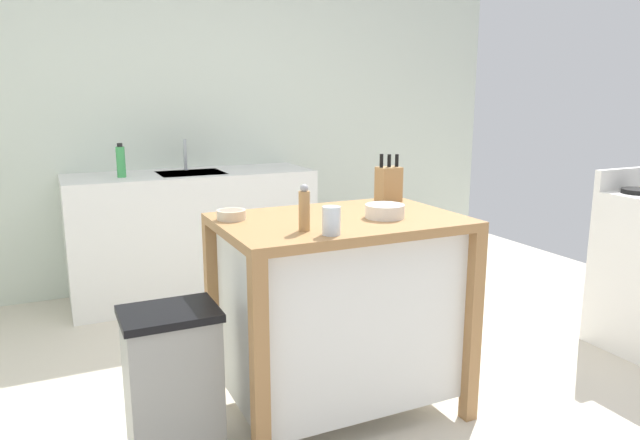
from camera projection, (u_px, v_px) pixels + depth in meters
ground_plane at (337, 422)px, 2.59m from camera, size 6.11×6.11×0.00m
wall_back at (198, 111)px, 4.38m from camera, size 5.11×0.10×2.60m
kitchen_island at (339, 305)px, 2.60m from camera, size 1.03×0.70×0.90m
knife_block at (389, 183)px, 2.89m from camera, size 0.11×0.09×0.24m
bowl_ceramic_wide at (385, 211)px, 2.51m from camera, size 0.17×0.17×0.06m
bowl_ceramic_small at (231, 214)px, 2.47m from camera, size 0.12×0.12×0.04m
drinking_cup at (331, 221)px, 2.20m from camera, size 0.07×0.07×0.11m
pepper_grinder at (304, 209)px, 2.25m from camera, size 0.04×0.04×0.18m
trash_bin at (173, 387)px, 2.26m from camera, size 0.36×0.28×0.63m
sink_counter at (193, 234)px, 4.18m from camera, size 1.68×0.60×0.89m
sink_faucet at (185, 155)px, 4.19m from camera, size 0.02×0.02×0.22m
bottle_dish_soap at (121, 161)px, 3.82m from camera, size 0.06×0.06×0.22m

